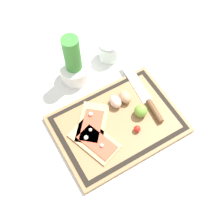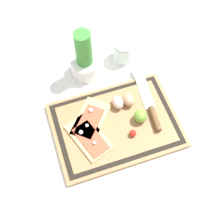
# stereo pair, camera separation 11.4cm
# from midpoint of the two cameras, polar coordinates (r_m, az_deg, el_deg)

# --- Properties ---
(ground_plane) EXTENTS (6.00, 6.00, 0.00)m
(ground_plane) POSITION_cam_midpoint_polar(r_m,az_deg,el_deg) (1.16, -1.77, -2.68)
(ground_plane) COLOR silver
(cutting_board) EXTENTS (0.46, 0.33, 0.02)m
(cutting_board) POSITION_cam_midpoint_polar(r_m,az_deg,el_deg) (1.15, -1.78, -2.47)
(cutting_board) COLOR #997047
(cutting_board) RESTS_ON ground_plane
(pizza_slice_near) EXTENTS (0.15, 0.20, 0.02)m
(pizza_slice_near) POSITION_cam_midpoint_polar(r_m,az_deg,el_deg) (1.11, -6.10, -5.58)
(pizza_slice_near) COLOR tan
(pizza_slice_near) RESTS_ON cutting_board
(pizza_slice_far) EXTENTS (0.18, 0.19, 0.02)m
(pizza_slice_far) POSITION_cam_midpoint_polar(r_m,az_deg,el_deg) (1.14, -6.50, -2.37)
(pizza_slice_far) COLOR tan
(pizza_slice_far) RESTS_ON cutting_board
(knife) EXTENTS (0.06, 0.30, 0.02)m
(knife) POSITION_cam_midpoint_polar(r_m,az_deg,el_deg) (1.18, 3.91, 1.75)
(knife) COLOR silver
(knife) RESTS_ON cutting_board
(egg_brown) EXTENTS (0.04, 0.06, 0.04)m
(egg_brown) POSITION_cam_midpoint_polar(r_m,az_deg,el_deg) (1.17, -0.37, 2.50)
(egg_brown) COLOR tan
(egg_brown) RESTS_ON cutting_board
(egg_pink) EXTENTS (0.04, 0.06, 0.04)m
(egg_pink) POSITION_cam_midpoint_polar(r_m,az_deg,el_deg) (1.16, -2.15, 1.68)
(egg_pink) COLOR beige
(egg_pink) RESTS_ON cutting_board
(lime) EXTENTS (0.05, 0.05, 0.05)m
(lime) POSITION_cam_midpoint_polar(r_m,az_deg,el_deg) (1.14, 2.45, -0.05)
(lime) COLOR #70A838
(lime) RESTS_ON cutting_board
(cherry_tomato_red) EXTENTS (0.02, 0.02, 0.02)m
(cherry_tomato_red) POSITION_cam_midpoint_polar(r_m,az_deg,el_deg) (1.12, 1.71, -3.37)
(cherry_tomato_red) COLOR red
(cherry_tomato_red) RESTS_ON cutting_board
(herb_pot) EXTENTS (0.12, 0.12, 0.22)m
(herb_pot) POSITION_cam_midpoint_polar(r_m,az_deg,el_deg) (1.22, -9.66, 8.18)
(herb_pot) COLOR white
(herb_pot) RESTS_ON ground_plane
(sauce_jar) EXTENTS (0.09, 0.09, 0.09)m
(sauce_jar) POSITION_cam_midpoint_polar(r_m,az_deg,el_deg) (1.30, -3.10, 10.96)
(sauce_jar) COLOR silver
(sauce_jar) RESTS_ON ground_plane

